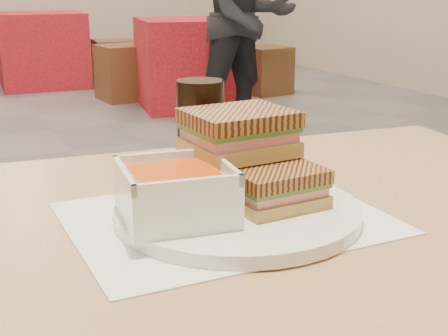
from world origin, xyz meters
name	(u,v)px	position (x,y,z in m)	size (l,w,h in m)	color
main_table	(178,312)	(-0.04, -1.98, 0.64)	(1.26, 0.81, 0.75)	#AB7952
tray_liner	(226,218)	(0.02, -1.98, 0.75)	(0.37, 0.29, 0.00)	white
plate	(238,211)	(0.03, -1.99, 0.76)	(0.30, 0.30, 0.02)	white
soup_bowl	(176,195)	(-0.05, -2.00, 0.80)	(0.13, 0.13, 0.06)	white
panini_lower	(275,187)	(0.07, -2.01, 0.79)	(0.11, 0.10, 0.05)	tan
panini_upper	(239,132)	(0.06, -1.94, 0.85)	(0.13, 0.11, 0.06)	tan
cola_glass	(201,131)	(0.06, -1.83, 0.82)	(0.07, 0.07, 0.14)	black
bg_table_1	(190,63)	(1.75, 2.28, 0.36)	(0.95, 0.95, 0.73)	#BA2838
bg_table_2	(42,50)	(0.82, 3.91, 0.36)	(0.87, 0.87, 0.72)	#BA2838
bg_chair_1l	(125,72)	(1.34, 2.83, 0.24)	(0.46, 0.46, 0.48)	brown
bg_chair_1r	(266,70)	(2.63, 2.56, 0.22)	(0.43, 0.43, 0.43)	brown
bg_chair_2r	(115,63)	(1.49, 3.64, 0.23)	(0.44, 0.44, 0.45)	brown
patron_b	(248,17)	(1.77, 1.30, 0.79)	(0.83, 0.69, 1.57)	black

